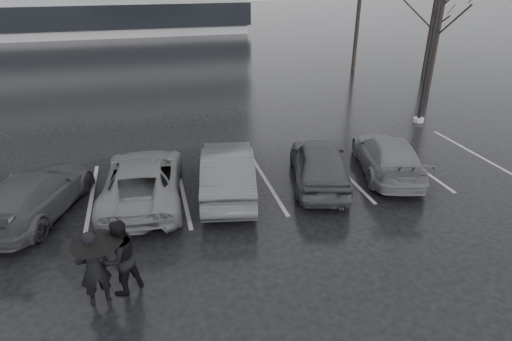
{
  "coord_description": "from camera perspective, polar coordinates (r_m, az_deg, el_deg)",
  "views": [
    {
      "loc": [
        -2.97,
        -9.95,
        6.57
      ],
      "look_at": [
        -0.11,
        1.0,
        1.1
      ],
      "focal_mm": 30.0,
      "sensor_mm": 36.0,
      "label": 1
    }
  ],
  "objects": [
    {
      "name": "tree_north",
      "position": [
        30.45,
        13.6,
        20.76
      ],
      "size": [
        0.26,
        0.26,
        8.5
      ],
      "primitive_type": "cylinder",
      "color": "black",
      "rests_on": "ground"
    },
    {
      "name": "stall_stripes",
      "position": [
        14.24,
        -4.23,
        -1.75
      ],
      "size": [
        19.72,
        5.0,
        0.0
      ],
      "color": "#969598",
      "rests_on": "ground"
    },
    {
      "name": "car_west_c",
      "position": [
        13.77,
        -27.38,
        -2.78
      ],
      "size": [
        3.25,
        4.87,
        1.31
      ],
      "primitive_type": "imported",
      "rotation": [
        0.0,
        0.0,
        2.8
      ],
      "color": "black",
      "rests_on": "ground"
    },
    {
      "name": "pedestrian_right",
      "position": [
        9.81,
        -17.66,
        -11.02
      ],
      "size": [
        1.09,
        1.04,
        1.78
      ],
      "primitive_type": "imported",
      "rotation": [
        0.0,
        0.0,
        3.74
      ],
      "color": "black",
      "rests_on": "ground"
    },
    {
      "name": "umbrella",
      "position": [
        9.3,
        -20.69,
        -8.41
      ],
      "size": [
        1.04,
        1.04,
        1.76
      ],
      "color": "black",
      "rests_on": "ground"
    },
    {
      "name": "car_east",
      "position": [
        15.42,
        17.15,
        1.99
      ],
      "size": [
        3.0,
        4.8,
        1.3
      ],
      "primitive_type": "imported",
      "rotation": [
        0.0,
        0.0,
        2.86
      ],
      "color": "#48484A",
      "rests_on": "ground"
    },
    {
      "name": "tree_east",
      "position": [
        25.08,
        23.3,
        17.95
      ],
      "size": [
        0.26,
        0.26,
        8.0
      ],
      "primitive_type": "cylinder",
      "color": "black",
      "rests_on": "ground"
    },
    {
      "name": "tree_ne",
      "position": [
        29.81,
        22.49,
        18.05
      ],
      "size": [
        0.26,
        0.26,
        7.0
      ],
      "primitive_type": "cylinder",
      "color": "black",
      "rests_on": "ground"
    },
    {
      "name": "pedestrian_left",
      "position": [
        9.67,
        -20.82,
        -12.11
      ],
      "size": [
        0.76,
        0.62,
        1.79
      ],
      "primitive_type": "imported",
      "rotation": [
        0.0,
        0.0,
        3.47
      ],
      "color": "black",
      "rests_on": "ground"
    },
    {
      "name": "lamp_post",
      "position": [
        20.42,
        22.58,
        16.51
      ],
      "size": [
        0.47,
        0.47,
        8.59
      ],
      "rotation": [
        0.0,
        0.0,
        0.34
      ],
      "color": "#97979A",
      "rests_on": "ground"
    },
    {
      "name": "car_main",
      "position": [
        14.09,
        8.42,
        0.97
      ],
      "size": [
        2.77,
        4.54,
        1.44
      ],
      "primitive_type": "imported",
      "rotation": [
        0.0,
        0.0,
        2.87
      ],
      "color": "black",
      "rests_on": "ground"
    },
    {
      "name": "ground",
      "position": [
        12.29,
        1.67,
        -6.54
      ],
      "size": [
        160.0,
        160.0,
        0.0
      ],
      "primitive_type": "plane",
      "color": "black",
      "rests_on": "ground"
    },
    {
      "name": "car_west_a",
      "position": [
        13.4,
        -3.79,
        -0.03
      ],
      "size": [
        2.37,
        4.74,
        1.49
      ],
      "primitive_type": "imported",
      "rotation": [
        0.0,
        0.0,
        2.96
      ],
      "color": "#29292B",
      "rests_on": "ground"
    },
    {
      "name": "car_west_b",
      "position": [
        13.42,
        -14.84,
        -1.16
      ],
      "size": [
        2.75,
        5.11,
        1.36
      ],
      "primitive_type": "imported",
      "rotation": [
        0.0,
        0.0,
        3.04
      ],
      "color": "#48484A",
      "rests_on": "ground"
    }
  ]
}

